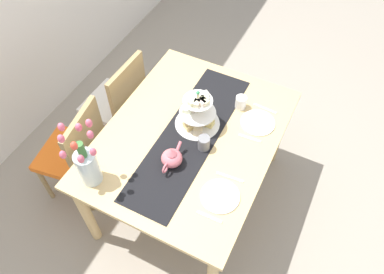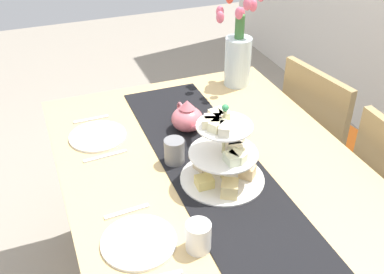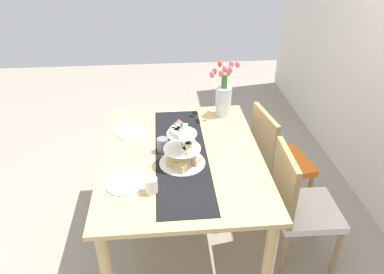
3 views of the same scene
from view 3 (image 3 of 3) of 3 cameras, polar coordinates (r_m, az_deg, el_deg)
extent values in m
plane|color=gray|center=(2.98, -1.46, -15.29)|extent=(8.00, 8.00, 0.00)
cube|color=tan|center=(2.48, -1.69, -3.01)|extent=(1.41, 1.08, 0.03)
cylinder|color=tan|center=(3.24, -10.67, -2.81)|extent=(0.07, 0.07, 0.75)
cylinder|color=tan|center=(3.27, 5.97, -2.02)|extent=(0.07, 0.07, 0.75)
cylinder|color=tan|center=(2.35, 11.81, -19.14)|extent=(0.07, 0.07, 0.75)
cylinder|color=#9C8254|center=(3.17, 17.74, -8.62)|extent=(0.04, 0.04, 0.41)
cylinder|color=#9C8254|center=(3.41, 14.81, -4.96)|extent=(0.04, 0.04, 0.41)
cylinder|color=#9C8254|center=(3.02, 11.75, -9.91)|extent=(0.04, 0.04, 0.41)
cylinder|color=#9C8254|center=(3.27, 9.18, -5.96)|extent=(0.04, 0.04, 0.41)
cube|color=orange|center=(3.08, 13.89, -3.92)|extent=(0.48, 0.48, 0.05)
cube|color=#9C8254|center=(2.87, 11.12, -0.39)|extent=(0.42, 0.10, 0.45)
cylinder|color=#9C8254|center=(2.77, 21.62, -16.49)|extent=(0.04, 0.04, 0.41)
cylinder|color=#9C8254|center=(3.00, 18.99, -11.56)|extent=(0.04, 0.04, 0.41)
cylinder|color=#9C8254|center=(2.65, 14.20, -17.53)|extent=(0.04, 0.04, 0.41)
cylinder|color=#9C8254|center=(2.89, 12.21, -12.26)|extent=(0.04, 0.04, 0.41)
cube|color=silver|center=(2.66, 17.53, -10.88)|extent=(0.43, 0.43, 0.05)
cube|color=#9C8254|center=(2.45, 14.25, -6.92)|extent=(0.42, 0.05, 0.45)
cube|color=black|center=(2.47, -1.63, -2.68)|extent=(1.26, 0.35, 0.00)
cylinder|color=beige|center=(2.30, -1.58, -1.24)|extent=(0.01, 0.01, 0.28)
cylinder|color=white|center=(2.38, -1.53, -4.03)|extent=(0.30, 0.30, 0.01)
cylinder|color=white|center=(2.32, -1.57, -1.80)|extent=(0.24, 0.24, 0.01)
cylinder|color=white|center=(2.26, -1.61, 0.54)|extent=(0.19, 0.19, 0.01)
cube|color=#E5CE86|center=(2.29, -1.74, -4.77)|extent=(0.08, 0.08, 0.05)
cube|color=#DDBB85|center=(2.35, 0.59, -3.78)|extent=(0.07, 0.07, 0.04)
cube|color=#E2C379|center=(2.42, -0.81, -2.72)|extent=(0.09, 0.09, 0.04)
cube|color=beige|center=(2.42, -2.61, -2.52)|extent=(0.07, 0.07, 0.05)
cube|color=#EAD378|center=(2.35, -3.37, -3.96)|extent=(0.05, 0.06, 0.04)
cube|color=beige|center=(2.25, -1.35, -2.24)|extent=(0.06, 0.04, 0.03)
cube|color=beige|center=(2.26, -0.84, -2.19)|extent=(0.07, 0.06, 0.03)
cube|color=beige|center=(2.30, -0.45, -1.53)|extent=(0.06, 0.07, 0.03)
cube|color=beige|center=(2.32, -0.54, -1.25)|extent=(0.04, 0.06, 0.03)
cube|color=#E2E9C2|center=(2.34, -0.14, -0.92)|extent=(0.05, 0.06, 0.03)
cube|color=beige|center=(2.29, -1.28, 1.51)|extent=(0.06, 0.05, 0.03)
cube|color=beige|center=(2.28, -1.97, 1.45)|extent=(0.06, 0.04, 0.03)
cube|color=#F3D6C6|center=(2.27, -2.50, 1.18)|extent=(0.05, 0.06, 0.03)
cube|color=beige|center=(2.25, -2.83, 0.98)|extent=(0.05, 0.07, 0.03)
cube|color=#F0E9B5|center=(2.23, -2.48, 0.72)|extent=(0.06, 0.07, 0.03)
cube|color=beige|center=(2.21, -2.07, 0.35)|extent=(0.07, 0.06, 0.03)
sphere|color=#389356|center=(2.22, -1.63, 2.07)|extent=(0.02, 0.02, 0.02)
ellipsoid|color=#D66B75|center=(2.65, -2.05, 1.19)|extent=(0.13, 0.13, 0.10)
cone|color=#D66B75|center=(2.62, -2.08, 2.48)|extent=(0.06, 0.06, 0.04)
cylinder|color=#D66B75|center=(2.57, -1.94, 0.39)|extent=(0.07, 0.02, 0.06)
torus|color=#D66B75|center=(2.72, -2.15, 2.03)|extent=(0.07, 0.01, 0.07)
cylinder|color=silver|center=(2.93, 4.93, 5.60)|extent=(0.13, 0.13, 0.24)
cylinder|color=#3D7538|center=(2.87, 5.08, 8.63)|extent=(0.04, 0.04, 0.12)
ellipsoid|color=#E5607A|center=(2.73, 5.16, 10.58)|extent=(0.04, 0.04, 0.06)
ellipsoid|color=#E5607A|center=(2.77, 5.98, 10.43)|extent=(0.04, 0.04, 0.06)
ellipsoid|color=#E5607A|center=(2.83, 7.14, 11.23)|extent=(0.04, 0.04, 0.06)
ellipsoid|color=#E5607A|center=(2.87, 6.19, 11.30)|extent=(0.04, 0.04, 0.06)
ellipsoid|color=#E5607A|center=(2.94, 5.73, 9.96)|extent=(0.04, 0.04, 0.06)
ellipsoid|color=#EF4C38|center=(2.86, 4.38, 11.38)|extent=(0.04, 0.04, 0.06)
ellipsoid|color=#E5607A|center=(2.90, 3.53, 10.26)|extent=(0.04, 0.04, 0.06)
ellipsoid|color=#E5607A|center=(2.84, 3.15, 9.75)|extent=(0.04, 0.04, 0.06)
ellipsoid|color=#E5607A|center=(2.77, 4.59, 9.88)|extent=(0.04, 0.04, 0.06)
cylinder|color=white|center=(2.75, -9.59, 0.78)|extent=(0.23, 0.23, 0.01)
cube|color=silver|center=(2.88, -9.43, 2.19)|extent=(0.02, 0.15, 0.01)
cube|color=silver|center=(2.63, -9.76, -0.85)|extent=(0.03, 0.17, 0.01)
cylinder|color=white|center=(2.24, -10.46, -7.22)|extent=(0.23, 0.23, 0.01)
cube|color=silver|center=(2.36, -10.22, -5.08)|extent=(0.03, 0.15, 0.01)
cube|color=silver|center=(2.13, -10.72, -9.67)|extent=(0.03, 0.17, 0.01)
cylinder|color=slate|center=(2.48, -4.62, -1.21)|extent=(0.08, 0.08, 0.09)
cylinder|color=white|center=(2.14, -6.42, -7.53)|extent=(0.08, 0.08, 0.09)
camera|label=1|loc=(3.48, -18.80, 38.79)|focal=34.89mm
camera|label=2|loc=(0.96, -32.86, 5.27)|focal=43.26mm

